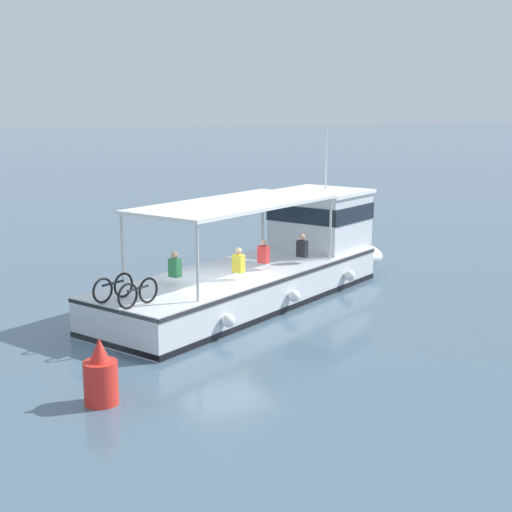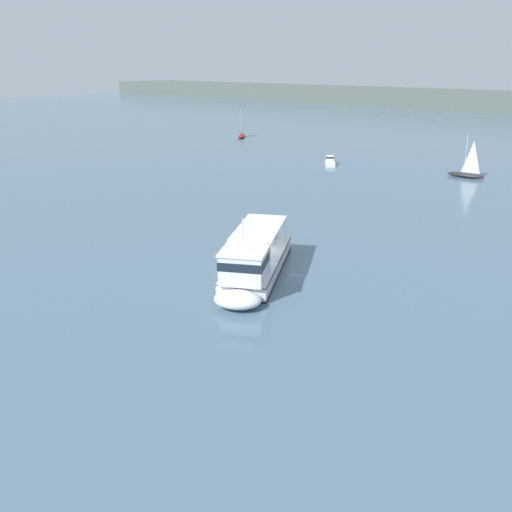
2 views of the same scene
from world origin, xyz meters
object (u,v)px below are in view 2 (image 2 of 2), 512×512
(motorboat_near_port, at_px, (330,161))
(channel_buoy, at_px, (249,231))
(ferry_main, at_px, (253,266))
(sailboat_off_bow, at_px, (466,173))
(sailboat_mid_channel, at_px, (241,135))

(motorboat_near_port, distance_m, channel_buoy, 36.53)
(ferry_main, xyz_separation_m, sailboat_off_bow, (-1.05, 44.73, -0.47))
(ferry_main, relative_size, channel_buoy, 9.06)
(sailboat_off_bow, xyz_separation_m, channel_buoy, (-5.37, -37.46, 0.03))
(sailboat_mid_channel, bearing_deg, motorboat_near_port, -26.76)
(motorboat_near_port, distance_m, sailboat_mid_channel, 33.51)
(sailboat_mid_channel, xyz_separation_m, sailboat_off_bow, (48.44, -11.71, 0.00))
(sailboat_mid_channel, height_order, channel_buoy, sailboat_mid_channel)
(sailboat_mid_channel, xyz_separation_m, channel_buoy, (43.07, -49.17, 0.03))
(motorboat_near_port, xyz_separation_m, sailboat_off_bow, (18.51, 3.38, -0.00))
(motorboat_near_port, distance_m, sailboat_off_bow, 18.82)
(sailboat_mid_channel, bearing_deg, sailboat_off_bow, -13.59)
(ferry_main, bearing_deg, channel_buoy, 131.45)
(motorboat_near_port, xyz_separation_m, sailboat_mid_channel, (-29.93, 15.09, -0.00))
(motorboat_near_port, xyz_separation_m, channel_buoy, (13.14, -34.08, 0.02))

